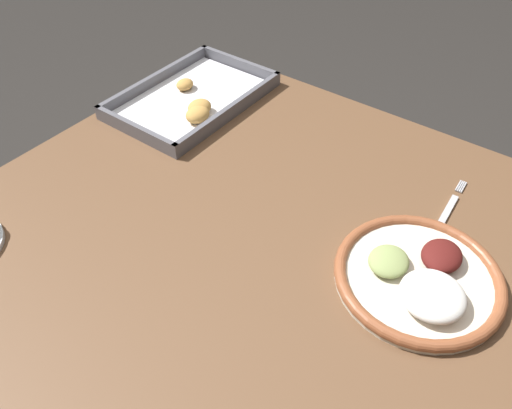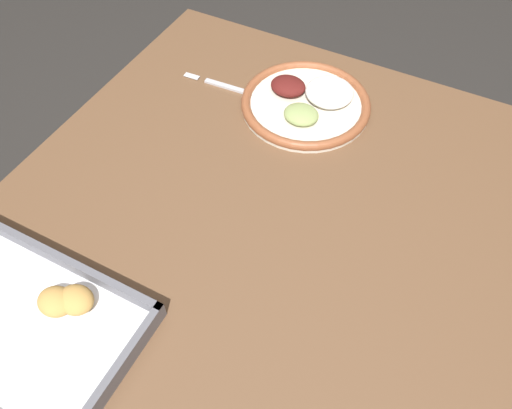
# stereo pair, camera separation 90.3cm
# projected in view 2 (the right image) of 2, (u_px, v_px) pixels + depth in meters

# --- Properties ---
(ground_plane) EXTENTS (8.00, 8.00, 0.00)m
(ground_plane) POSITION_uv_depth(u_px,v_px,m) (261.00, 368.00, 1.48)
(ground_plane) COLOR #282623
(dining_table) EXTENTS (0.95, 1.02, 0.76)m
(dining_table) POSITION_uv_depth(u_px,v_px,m) (263.00, 253.00, 0.97)
(dining_table) COLOR brown
(dining_table) RESTS_ON ground_plane
(dinner_plate) EXTENTS (0.27, 0.27, 0.05)m
(dinner_plate) POSITION_uv_depth(u_px,v_px,m) (307.00, 102.00, 1.05)
(dinner_plate) COLOR beige
(dinner_plate) RESTS_ON dining_table
(fork) EXTENTS (0.20, 0.02, 0.00)m
(fork) POSITION_uv_depth(u_px,v_px,m) (230.00, 87.00, 1.09)
(fork) COLOR #B2B2B7
(fork) RESTS_ON dining_table
(baking_tray) EXTENTS (0.38, 0.25, 0.04)m
(baking_tray) POSITION_uv_depth(u_px,v_px,m) (19.00, 323.00, 0.75)
(baking_tray) COLOR #595960
(baking_tray) RESTS_ON dining_table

